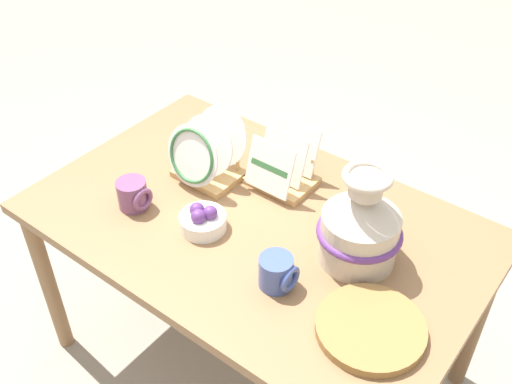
{
  "coord_description": "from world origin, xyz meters",
  "views": [
    {
      "loc": [
        0.85,
        -1.1,
        1.96
      ],
      "look_at": [
        0.0,
        0.0,
        0.83
      ],
      "focal_mm": 42.0,
      "sensor_mm": 36.0,
      "label": 1
    }
  ],
  "objects_px": {
    "dish_rack_square_plates": "(283,170)",
    "ceramic_vase": "(361,225)",
    "mug_cobalt_glaze": "(277,273)",
    "dish_rack_round_plates": "(206,158)",
    "mug_plum_glaze": "(134,195)",
    "fruit_bowl": "(203,220)",
    "wicker_charger_stack": "(371,328)"
  },
  "relations": [
    {
      "from": "mug_cobalt_glaze",
      "to": "dish_rack_round_plates",
      "type": "bearing_deg",
      "value": 152.53
    },
    {
      "from": "wicker_charger_stack",
      "to": "mug_cobalt_glaze",
      "type": "distance_m",
      "value": 0.28
    },
    {
      "from": "ceramic_vase",
      "to": "dish_rack_round_plates",
      "type": "height_order",
      "value": "ceramic_vase"
    },
    {
      "from": "dish_rack_round_plates",
      "to": "dish_rack_square_plates",
      "type": "height_order",
      "value": "dish_rack_round_plates"
    },
    {
      "from": "ceramic_vase",
      "to": "mug_cobalt_glaze",
      "type": "xyz_separation_m",
      "value": [
        -0.12,
        -0.22,
        -0.08
      ]
    },
    {
      "from": "wicker_charger_stack",
      "to": "ceramic_vase",
      "type": "bearing_deg",
      "value": 128.05
    },
    {
      "from": "dish_rack_round_plates",
      "to": "wicker_charger_stack",
      "type": "distance_m",
      "value": 0.79
    },
    {
      "from": "ceramic_vase",
      "to": "mug_cobalt_glaze",
      "type": "height_order",
      "value": "ceramic_vase"
    },
    {
      "from": "fruit_bowl",
      "to": "wicker_charger_stack",
      "type": "bearing_deg",
      "value": -3.16
    },
    {
      "from": "ceramic_vase",
      "to": "wicker_charger_stack",
      "type": "distance_m",
      "value": 0.29
    },
    {
      "from": "mug_cobalt_glaze",
      "to": "fruit_bowl",
      "type": "height_order",
      "value": "mug_cobalt_glaze"
    },
    {
      "from": "dish_rack_round_plates",
      "to": "dish_rack_square_plates",
      "type": "xyz_separation_m",
      "value": [
        0.22,
        0.13,
        -0.03
      ]
    },
    {
      "from": "dish_rack_round_plates",
      "to": "mug_plum_glaze",
      "type": "distance_m",
      "value": 0.27
    },
    {
      "from": "dish_rack_square_plates",
      "to": "wicker_charger_stack",
      "type": "relative_size",
      "value": 0.74
    },
    {
      "from": "wicker_charger_stack",
      "to": "mug_cobalt_glaze",
      "type": "xyz_separation_m",
      "value": [
        -0.28,
        -0.02,
        0.03
      ]
    },
    {
      "from": "ceramic_vase",
      "to": "dish_rack_round_plates",
      "type": "xyz_separation_m",
      "value": [
        -0.59,
        0.02,
        -0.04
      ]
    },
    {
      "from": "dish_rack_round_plates",
      "to": "fruit_bowl",
      "type": "height_order",
      "value": "dish_rack_round_plates"
    },
    {
      "from": "dish_rack_square_plates",
      "to": "ceramic_vase",
      "type": "bearing_deg",
      "value": -22.47
    },
    {
      "from": "ceramic_vase",
      "to": "wicker_charger_stack",
      "type": "relative_size",
      "value": 1.08
    },
    {
      "from": "dish_rack_round_plates",
      "to": "wicker_charger_stack",
      "type": "xyz_separation_m",
      "value": [
        0.75,
        -0.23,
        -0.07
      ]
    },
    {
      "from": "ceramic_vase",
      "to": "dish_rack_round_plates",
      "type": "relative_size",
      "value": 1.35
    },
    {
      "from": "dish_rack_round_plates",
      "to": "mug_cobalt_glaze",
      "type": "bearing_deg",
      "value": -27.47
    },
    {
      "from": "wicker_charger_stack",
      "to": "mug_plum_glaze",
      "type": "relative_size",
      "value": 2.72
    },
    {
      "from": "dish_rack_round_plates",
      "to": "dish_rack_square_plates",
      "type": "relative_size",
      "value": 1.08
    },
    {
      "from": "dish_rack_square_plates",
      "to": "mug_plum_glaze",
      "type": "height_order",
      "value": "dish_rack_square_plates"
    },
    {
      "from": "mug_cobalt_glaze",
      "to": "mug_plum_glaze",
      "type": "xyz_separation_m",
      "value": [
        -0.55,
        -0.01,
        0.0
      ]
    },
    {
      "from": "wicker_charger_stack",
      "to": "mug_plum_glaze",
      "type": "bearing_deg",
      "value": -178.47
    },
    {
      "from": "mug_cobalt_glaze",
      "to": "mug_plum_glaze",
      "type": "bearing_deg",
      "value": -179.31
    },
    {
      "from": "ceramic_vase",
      "to": "dish_rack_square_plates",
      "type": "height_order",
      "value": "ceramic_vase"
    },
    {
      "from": "mug_plum_glaze",
      "to": "fruit_bowl",
      "type": "bearing_deg",
      "value": 12.97
    },
    {
      "from": "ceramic_vase",
      "to": "wicker_charger_stack",
      "type": "bearing_deg",
      "value": -51.95
    },
    {
      "from": "mug_cobalt_glaze",
      "to": "mug_plum_glaze",
      "type": "relative_size",
      "value": 1.0
    }
  ]
}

